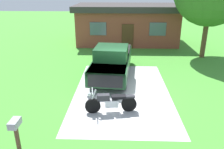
% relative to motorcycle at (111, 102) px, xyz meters
% --- Properties ---
extents(ground_plane, '(80.00, 80.00, 0.00)m').
position_rel_motorcycle_xyz_m(ground_plane, '(0.50, 2.05, -0.47)').
color(ground_plane, '#449031').
extents(driveway_pad, '(4.77, 7.96, 0.01)m').
position_rel_motorcycle_xyz_m(driveway_pad, '(0.50, 2.05, -0.47)').
color(driveway_pad, '#BCBCBC').
rests_on(driveway_pad, ground).
extents(motorcycle, '(2.21, 0.70, 1.09)m').
position_rel_motorcycle_xyz_m(motorcycle, '(0.00, 0.00, 0.00)').
color(motorcycle, black).
rests_on(motorcycle, ground).
extents(pickup_truck, '(2.50, 5.77, 1.90)m').
position_rel_motorcycle_xyz_m(pickup_truck, '(-0.07, 4.31, 0.48)').
color(pickup_truck, black).
rests_on(pickup_truck, ground).
extents(mailbox, '(0.26, 0.48, 1.26)m').
position_rel_motorcycle_xyz_m(mailbox, '(-2.83, -2.72, 0.51)').
color(mailbox, '#4C3823').
rests_on(mailbox, ground).
extents(neighbor_house, '(9.60, 5.60, 3.50)m').
position_rel_motorcycle_xyz_m(neighbor_house, '(1.03, 13.29, 1.32)').
color(neighbor_house, brown).
rests_on(neighbor_house, ground).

